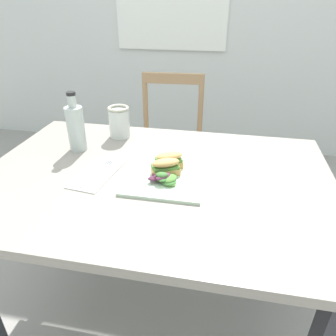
{
  "coord_description": "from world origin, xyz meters",
  "views": [
    {
      "loc": [
        0.34,
        -0.75,
        1.27
      ],
      "look_at": [
        0.16,
        0.16,
        0.76
      ],
      "focal_mm": 33.51,
      "sensor_mm": 36.0,
      "label": 1
    }
  ],
  "objects_px": {
    "plate_lunch": "(166,178)",
    "sandwich_half_front": "(166,167)",
    "fork_on_napkin": "(99,171)",
    "mason_jar_iced_tea": "(119,123)",
    "bottle_cold_brew": "(76,130)",
    "chair_wooden_far": "(170,149)",
    "dining_table": "(155,208)",
    "sandwich_half_back": "(169,160)"
  },
  "relations": [
    {
      "from": "bottle_cold_brew",
      "to": "plate_lunch",
      "type": "bearing_deg",
      "value": -22.57
    },
    {
      "from": "sandwich_half_front",
      "to": "sandwich_half_back",
      "type": "bearing_deg",
      "value": 88.07
    },
    {
      "from": "bottle_cold_brew",
      "to": "mason_jar_iced_tea",
      "type": "height_order",
      "value": "bottle_cold_brew"
    },
    {
      "from": "sandwich_half_front",
      "to": "sandwich_half_back",
      "type": "distance_m",
      "value": 0.05
    },
    {
      "from": "dining_table",
      "to": "chair_wooden_far",
      "type": "distance_m",
      "value": 0.83
    },
    {
      "from": "dining_table",
      "to": "sandwich_half_back",
      "type": "distance_m",
      "value": 0.18
    },
    {
      "from": "sandwich_half_back",
      "to": "dining_table",
      "type": "bearing_deg",
      "value": -130.44
    },
    {
      "from": "sandwich_half_back",
      "to": "fork_on_napkin",
      "type": "bearing_deg",
      "value": -164.6
    },
    {
      "from": "chair_wooden_far",
      "to": "sandwich_half_front",
      "type": "distance_m",
      "value": 0.89
    },
    {
      "from": "mason_jar_iced_tea",
      "to": "bottle_cold_brew",
      "type": "bearing_deg",
      "value": -128.15
    },
    {
      "from": "sandwich_half_back",
      "to": "bottle_cold_brew",
      "type": "distance_m",
      "value": 0.39
    },
    {
      "from": "sandwich_half_back",
      "to": "sandwich_half_front",
      "type": "bearing_deg",
      "value": -91.93
    },
    {
      "from": "dining_table",
      "to": "plate_lunch",
      "type": "distance_m",
      "value": 0.15
    },
    {
      "from": "plate_lunch",
      "to": "sandwich_half_front",
      "type": "relative_size",
      "value": 2.46
    },
    {
      "from": "chair_wooden_far",
      "to": "plate_lunch",
      "type": "height_order",
      "value": "chair_wooden_far"
    },
    {
      "from": "chair_wooden_far",
      "to": "sandwich_half_back",
      "type": "distance_m",
      "value": 0.84
    },
    {
      "from": "fork_on_napkin",
      "to": "plate_lunch",
      "type": "bearing_deg",
      "value": -0.15
    },
    {
      "from": "chair_wooden_far",
      "to": "fork_on_napkin",
      "type": "distance_m",
      "value": 0.88
    },
    {
      "from": "sandwich_half_front",
      "to": "fork_on_napkin",
      "type": "relative_size",
      "value": 0.56
    },
    {
      "from": "plate_lunch",
      "to": "chair_wooden_far",
      "type": "bearing_deg",
      "value": 99.81
    },
    {
      "from": "bottle_cold_brew",
      "to": "mason_jar_iced_tea",
      "type": "bearing_deg",
      "value": 51.85
    },
    {
      "from": "chair_wooden_far",
      "to": "plate_lunch",
      "type": "relative_size",
      "value": 3.42
    },
    {
      "from": "bottle_cold_brew",
      "to": "dining_table",
      "type": "bearing_deg",
      "value": -22.91
    },
    {
      "from": "plate_lunch",
      "to": "sandwich_half_front",
      "type": "xyz_separation_m",
      "value": [
        -0.0,
        0.01,
        0.03
      ]
    },
    {
      "from": "plate_lunch",
      "to": "bottle_cold_brew",
      "type": "relative_size",
      "value": 1.12
    },
    {
      "from": "fork_on_napkin",
      "to": "mason_jar_iced_tea",
      "type": "distance_m",
      "value": 0.31
    },
    {
      "from": "chair_wooden_far",
      "to": "bottle_cold_brew",
      "type": "bearing_deg",
      "value": -109.32
    },
    {
      "from": "sandwich_half_front",
      "to": "fork_on_napkin",
      "type": "xyz_separation_m",
      "value": [
        -0.23,
        -0.01,
        -0.03
      ]
    },
    {
      "from": "chair_wooden_far",
      "to": "mason_jar_iced_tea",
      "type": "relative_size",
      "value": 6.63
    },
    {
      "from": "chair_wooden_far",
      "to": "sandwich_half_front",
      "type": "height_order",
      "value": "chair_wooden_far"
    },
    {
      "from": "dining_table",
      "to": "bottle_cold_brew",
      "type": "height_order",
      "value": "bottle_cold_brew"
    },
    {
      "from": "chair_wooden_far",
      "to": "plate_lunch",
      "type": "bearing_deg",
      "value": -80.19
    },
    {
      "from": "plate_lunch",
      "to": "sandwich_half_front",
      "type": "bearing_deg",
      "value": 100.66
    },
    {
      "from": "dining_table",
      "to": "sandwich_half_front",
      "type": "height_order",
      "value": "sandwich_half_front"
    },
    {
      "from": "chair_wooden_far",
      "to": "sandwich_half_front",
      "type": "bearing_deg",
      "value": -80.21
    },
    {
      "from": "plate_lunch",
      "to": "sandwich_half_front",
      "type": "distance_m",
      "value": 0.04
    },
    {
      "from": "chair_wooden_far",
      "to": "mason_jar_iced_tea",
      "type": "height_order",
      "value": "mason_jar_iced_tea"
    },
    {
      "from": "sandwich_half_front",
      "to": "bottle_cold_brew",
      "type": "distance_m",
      "value": 0.4
    },
    {
      "from": "dining_table",
      "to": "sandwich_half_front",
      "type": "bearing_deg",
      "value": -1.44
    },
    {
      "from": "dining_table",
      "to": "chair_wooden_far",
      "type": "bearing_deg",
      "value": 97.06
    },
    {
      "from": "fork_on_napkin",
      "to": "bottle_cold_brew",
      "type": "distance_m",
      "value": 0.23
    },
    {
      "from": "dining_table",
      "to": "sandwich_half_back",
      "type": "bearing_deg",
      "value": 49.56
    }
  ]
}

